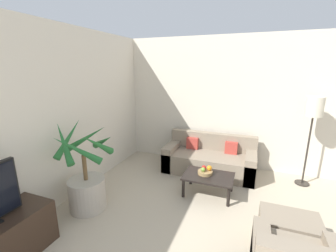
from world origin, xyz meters
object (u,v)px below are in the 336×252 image
sofa_loveseat (209,159)px  ottoman (288,232)px  orange_fruit (209,168)px  potted_palm (86,182)px  coffee_table (208,178)px  floor_lamp (314,113)px  apple_green (203,170)px  fruit_bowl (205,172)px  apple_red (204,167)px

sofa_loveseat → ottoman: (1.26, -1.66, -0.06)m
ottoman → orange_fruit: bearing=141.9°
potted_palm → ottoman: potted_palm is taller
sofa_loveseat → orange_fruit: 0.82m
coffee_table → floor_lamp: bearing=31.8°
apple_green → sofa_loveseat: bearing=93.7°
fruit_bowl → apple_red: apple_red is taller
coffee_table → potted_palm: bearing=-147.4°
floor_lamp → apple_red: floor_lamp is taller
sofa_loveseat → fruit_bowl: sofa_loveseat is taller
potted_palm → fruit_bowl: potted_palm is taller
orange_fruit → apple_green: bearing=-137.5°
potted_palm → orange_fruit: size_ratio=15.53×
potted_palm → coffee_table: size_ratio=1.67×
potted_palm → sofa_loveseat: (1.46, 1.90, -0.17)m
coffee_table → ottoman: 1.37m
ottoman → fruit_bowl: bearing=144.7°
coffee_table → ottoman: bearing=-35.5°
floor_lamp → sofa_loveseat: bearing=-176.9°
sofa_loveseat → apple_green: bearing=-86.3°
coffee_table → ottoman: ottoman is taller
fruit_bowl → orange_fruit: bearing=36.3°
fruit_bowl → orange_fruit: size_ratio=2.81×
sofa_loveseat → floor_lamp: (1.70, 0.09, 1.07)m
floor_lamp → ottoman: floor_lamp is taller
sofa_loveseat → coffee_table: size_ratio=2.19×
floor_lamp → fruit_bowl: floor_lamp is taller
coffee_table → apple_green: (-0.09, 0.00, 0.14)m
coffee_table → fruit_bowl: (-0.06, 0.04, 0.07)m
fruit_bowl → apple_green: apple_green is taller
potted_palm → orange_fruit: (1.61, 1.11, 0.02)m
fruit_bowl → sofa_loveseat: bearing=95.9°
sofa_loveseat → fruit_bowl: 0.84m
floor_lamp → ottoman: 2.14m
floor_lamp → apple_green: 2.11m
floor_lamp → coffee_table: floor_lamp is taller
potted_palm → orange_fruit: potted_palm is taller
sofa_loveseat → apple_red: 0.81m
floor_lamp → ottoman: (-0.44, -1.75, -1.14)m
fruit_bowl → apple_red: 0.08m
floor_lamp → apple_green: floor_lamp is taller
apple_red → coffee_table: bearing=-39.9°
sofa_loveseat → apple_red: (0.05, -0.79, 0.17)m
apple_green → fruit_bowl: bearing=52.3°
sofa_loveseat → orange_fruit: bearing=-79.6°
apple_red → orange_fruit: orange_fruit is taller
apple_green → orange_fruit: (0.09, 0.08, 0.01)m
sofa_loveseat → coffee_table: 0.88m
coffee_table → apple_red: apple_red is taller
sofa_loveseat → floor_lamp: floor_lamp is taller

